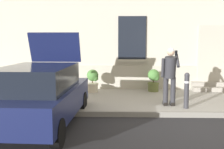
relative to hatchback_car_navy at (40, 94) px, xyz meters
name	(u,v)px	position (x,y,z in m)	size (l,w,h in m)	color
ground_plane	(194,128)	(3.77, -0.03, -0.80)	(80.00, 80.00, 0.00)	#232326
sidewalk	(173,100)	(3.77, 2.77, -0.72)	(24.00, 3.60, 0.15)	#99968E
curb_edge	(185,115)	(3.77, 0.91, -0.72)	(24.00, 0.12, 0.15)	gray
building_facade	(164,1)	(3.77, 5.26, 2.93)	(24.00, 1.52, 7.50)	beige
entrance_stoop	(213,87)	(5.63, 4.30, -0.52)	(1.70, 0.64, 0.32)	#9E998E
hatchback_car_navy	(40,94)	(0.00, 0.00, 0.00)	(1.92, 4.13, 2.34)	#161E4C
bollard_near_person	(187,89)	(3.88, 1.32, -0.09)	(0.15, 0.15, 1.04)	#333338
bollard_far_left	(74,89)	(0.63, 1.32, -0.09)	(0.15, 0.15, 1.04)	#333338
person_on_phone	(170,73)	(3.45, 1.62, 0.35)	(0.51, 0.49, 1.75)	#2D2D33
planter_terracotta	(35,79)	(-1.39, 4.16, -0.19)	(0.44, 0.44, 0.86)	#B25B38
planter_cream	(93,80)	(0.93, 3.80, -0.19)	(0.44, 0.44, 0.86)	beige
planter_olive	(154,80)	(3.25, 4.01, -0.19)	(0.44, 0.44, 0.86)	#606B38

